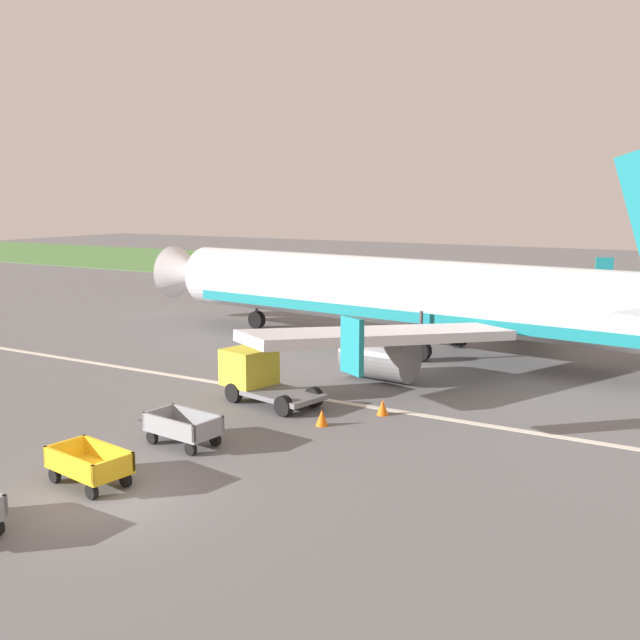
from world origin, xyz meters
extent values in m
plane|color=slate|center=(0.00, 0.00, 0.00)|extent=(220.00, 220.00, 0.00)
cube|color=#518442|center=(0.00, 60.79, 0.03)|extent=(220.00, 28.00, 0.06)
cube|color=silver|center=(0.00, 11.69, 0.01)|extent=(120.00, 0.36, 0.01)
cylinder|color=silver|center=(-1.30, 22.81, 3.15)|extent=(30.22, 6.95, 3.70)
cube|color=teal|center=(-1.30, 22.81, 2.13)|extent=(27.22, 6.44, 0.56)
cone|color=silver|center=(-17.70, 24.61, 3.15)|extent=(3.58, 3.95, 3.63)
cube|color=silver|center=(1.89, 14.06, 2.48)|extent=(8.44, 12.68, 1.35)
cube|color=teal|center=(3.79, 7.31, 3.43)|extent=(1.06, 0.70, 1.90)
cylinder|color=gray|center=(0.84, 15.74, 1.13)|extent=(3.41, 2.44, 2.10)
cube|color=silver|center=(3.71, 30.66, 2.48)|extent=(6.03, 13.22, 1.35)
cube|color=teal|center=(7.03, 36.83, 3.43)|extent=(1.11, 0.49, 1.90)
cylinder|color=gray|center=(2.32, 29.24, 1.13)|extent=(3.41, 2.44, 2.10)
cylinder|color=#4C4C51|center=(-11.74, 23.95, 1.57)|extent=(0.20, 0.20, 2.04)
cylinder|color=black|center=(-11.74, 23.95, 0.55)|extent=(1.14, 0.57, 1.10)
cylinder|color=#4C4C51|center=(0.95, 20.35, 1.57)|extent=(0.20, 0.20, 2.04)
cylinder|color=black|center=(0.95, 20.35, 0.55)|extent=(1.14, 0.57, 1.10)
cylinder|color=#4C4C51|center=(1.43, 24.72, 1.57)|extent=(0.20, 0.20, 2.04)
cylinder|color=black|center=(1.43, 24.72, 0.55)|extent=(1.14, 0.57, 1.10)
cube|color=gold|center=(-1.23, 0.47, 0.48)|extent=(2.69, 1.78, 0.08)
cube|color=gold|center=(-1.33, -0.17, 0.80)|extent=(2.48, 0.49, 0.55)
cube|color=gold|center=(-1.13, 1.11, 0.80)|extent=(2.48, 0.49, 0.55)
cube|color=gold|center=(-2.41, 0.66, 0.80)|extent=(0.32, 1.40, 0.55)
cube|color=gold|center=(-0.04, 0.28, 0.80)|extent=(0.32, 1.40, 0.55)
cylinder|color=#2D2D33|center=(-3.01, 0.76, 0.44)|extent=(1.00, 0.24, 0.08)
cylinder|color=black|center=(-2.24, 0.07, 0.22)|extent=(0.46, 0.23, 0.44)
cylinder|color=black|center=(-2.07, 1.17, 0.22)|extent=(0.46, 0.23, 0.44)
cylinder|color=black|center=(-0.39, -0.23, 0.22)|extent=(0.46, 0.23, 0.44)
cylinder|color=black|center=(-0.21, 0.88, 0.22)|extent=(0.46, 0.23, 0.44)
cube|color=gray|center=(-1.14, 4.49, 0.48)|extent=(2.64, 1.68, 0.08)
cube|color=gray|center=(-1.21, 3.85, 0.80)|extent=(2.50, 0.38, 0.55)
cube|color=gray|center=(-1.06, 5.14, 0.80)|extent=(2.50, 0.38, 0.55)
cube|color=gray|center=(-2.33, 4.63, 0.80)|extent=(0.26, 1.40, 0.55)
cube|color=gray|center=(0.06, 4.36, 0.80)|extent=(0.26, 1.40, 0.55)
cylinder|color=#2D2D33|center=(-2.92, 4.70, 0.44)|extent=(1.00, 0.19, 0.08)
cylinder|color=black|center=(-2.13, 4.04, 0.22)|extent=(0.46, 0.21, 0.44)
cylinder|color=black|center=(-2.00, 5.16, 0.22)|extent=(0.46, 0.21, 0.44)
cylinder|color=black|center=(-0.27, 3.83, 0.22)|extent=(0.46, 0.21, 0.44)
cylinder|color=black|center=(-0.14, 4.94, 0.22)|extent=(0.46, 0.21, 0.44)
cube|color=slate|center=(-0.67, 9.95, 0.50)|extent=(3.43, 2.51, 0.20)
cube|color=yellow|center=(-2.60, 10.36, 1.35)|extent=(2.06, 2.22, 1.50)
cube|color=#19232D|center=(-3.38, 10.53, 1.50)|extent=(0.42, 1.60, 0.67)
cylinder|color=black|center=(-2.79, 9.53, 0.40)|extent=(0.85, 0.46, 0.80)
cylinder|color=black|center=(-2.43, 11.20, 0.40)|extent=(0.85, 0.46, 0.80)
cylinder|color=black|center=(0.03, 8.93, 0.40)|extent=(0.85, 0.46, 0.80)
cylinder|color=black|center=(0.39, 10.60, 0.40)|extent=(0.85, 0.46, 0.80)
cone|color=orange|center=(1.88, 8.65, 0.30)|extent=(0.46, 0.46, 0.61)
cone|color=orange|center=(3.24, 10.97, 0.30)|extent=(0.46, 0.46, 0.60)
camera|label=1|loc=(14.62, -13.50, 8.27)|focal=40.68mm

